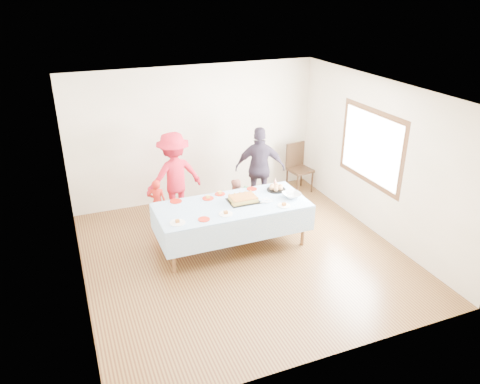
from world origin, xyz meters
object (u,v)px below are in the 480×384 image
Objects in this scene: birthday_cake at (243,199)px; dining_chair at (298,165)px; adult_left at (174,176)px; party_table at (232,207)px.

dining_chair is (1.93, 1.65, -0.25)m from birthday_cake.
birthday_cake is at bearing -147.52° from dining_chair.
adult_left is (-0.82, 1.37, 0.01)m from birthday_cake.
party_table is at bearing 104.49° from adult_left.
dining_chair is at bearing 40.51° from birthday_cake.
adult_left is at bearing 120.71° from birthday_cake.
dining_chair is at bearing 177.23° from adult_left.
birthday_cake is at bearing 11.33° from party_table.
adult_left is at bearing 112.95° from party_table.
party_table is at bearing -168.67° from birthday_cake.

